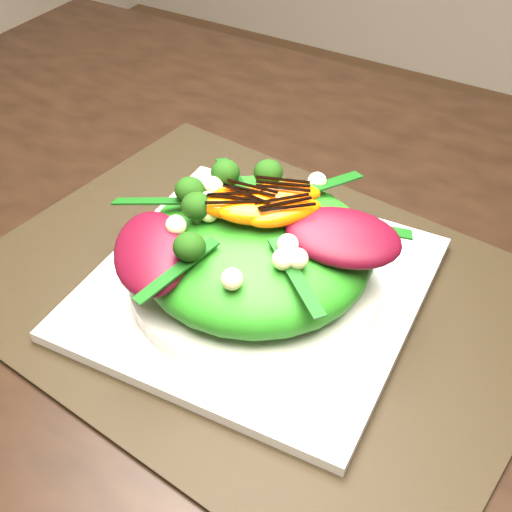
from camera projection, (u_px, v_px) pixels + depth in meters
The scene contains 10 objects.
dining_table at pixel (436, 367), 0.58m from camera, with size 1.60×0.90×0.75m, color black.
placemat at pixel (256, 293), 0.62m from camera, with size 0.50×0.38×0.00m, color black.
plate_base at pixel (256, 287), 0.61m from camera, with size 0.28×0.28×0.01m, color silver.
salad_bowl at pixel (256, 276), 0.60m from camera, with size 0.22×0.22×0.02m, color silver.
lettuce_mound at pixel (256, 250), 0.58m from camera, with size 0.20×0.20×0.07m, color #277A16.
radicchio_leaf at pixel (344, 237), 0.54m from camera, with size 0.09×0.06×0.02m, color #3D0612.
orange_segment at pixel (246, 199), 0.57m from camera, with size 0.06×0.03×0.02m, color #FC5004.
broccoli_floret at pixel (219, 175), 0.59m from camera, with size 0.04×0.04×0.04m, color #103309.
macadamia_nut at pixel (278, 246), 0.53m from camera, with size 0.02×0.02×0.02m, color beige.
balsamic_drizzle at pixel (246, 190), 0.56m from camera, with size 0.05×0.00×0.00m, color black.
Camera 1 is at (0.06, -0.40, 1.18)m, focal length 48.00 mm.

